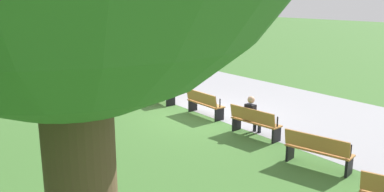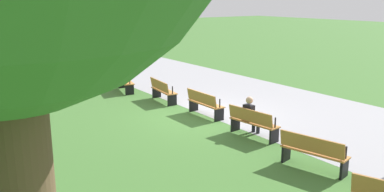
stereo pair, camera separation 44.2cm
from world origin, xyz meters
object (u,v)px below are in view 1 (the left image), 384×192
at_px(bench_2, 160,90).
at_px(person_seated, 252,114).
at_px(bench_0, 83,75).
at_px(bench_1, 121,81).
at_px(bench_4, 255,122).
at_px(bench_5, 318,150).
at_px(bench_3, 204,103).

relative_size(bench_2, person_seated, 1.39).
relative_size(bench_0, bench_1, 1.00).
bearing_deg(bench_4, bench_1, 176.70).
bearing_deg(person_seated, bench_5, -17.89).
bearing_deg(bench_2, bench_1, -163.64).
xyz_separation_m(bench_0, bench_4, (10.33, 1.18, 0.00)).
relative_size(bench_0, bench_3, 1.04).
bearing_deg(bench_0, bench_5, 22.97).
bearing_deg(person_seated, bench_1, 177.67).
distance_m(bench_1, bench_2, 2.62).
xyz_separation_m(bench_5, person_seated, (-2.81, 0.56, 0.17)).
relative_size(bench_2, bench_3, 1.03).
height_order(bench_0, bench_3, same).
bearing_deg(bench_5, bench_3, 160.34).
bearing_deg(bench_1, bench_5, 13.13).
distance_m(bench_2, bench_5, 7.83).
relative_size(bench_1, person_seated, 1.40).
bearing_deg(bench_5, bench_2, 163.60).
relative_size(bench_1, bench_4, 1.01).
distance_m(bench_0, bench_4, 10.39).
bearing_deg(bench_2, bench_5, 3.30).
bearing_deg(bench_3, person_seated, -0.79).
distance_m(bench_3, bench_5, 5.23).
xyz_separation_m(bench_1, person_seated, (7.59, 0.56, 0.17)).
bearing_deg(bench_1, person_seated, 17.37).
bearing_deg(bench_3, bench_4, -3.26).
bearing_deg(bench_3, bench_2, -176.74).
height_order(bench_2, bench_4, same).
xyz_separation_m(bench_2, bench_5, (7.81, -0.45, 0.00)).
relative_size(bench_0, bench_2, 1.01).
distance_m(bench_1, bench_3, 5.23).
bearing_deg(bench_4, bench_3, 170.17).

